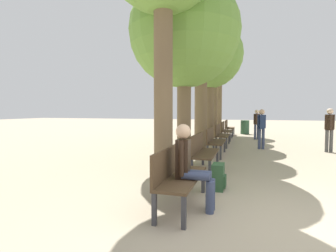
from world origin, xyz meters
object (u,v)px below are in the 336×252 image
(pedestrian_mid, at_px, (262,126))
(pedestrian_far, at_px, (257,122))
(bench_row_3, at_px, (221,133))
(person_seated, at_px, (191,164))
(tree_row_5, at_px, (219,58))
(backpack, at_px, (218,177))
(bench_row_4, at_px, (225,129))
(tree_row_1, at_px, (184,33))
(tree_row_2, at_px, (201,32))
(tree_row_3, at_px, (209,56))
(bench_row_0, at_px, (177,172))
(trash_bin, at_px, (245,127))
(bench_row_2, at_px, (214,139))
(pedestrian_near, at_px, (329,127))
(tree_row_4, at_px, (215,61))
(bench_row_1, at_px, (202,150))
(bench_row_5, at_px, (228,126))

(pedestrian_mid, height_order, pedestrian_far, pedestrian_mid)
(bench_row_3, xyz_separation_m, person_seated, (0.24, -7.41, 0.16))
(bench_row_3, xyz_separation_m, tree_row_5, (-0.68, 5.87, 4.31))
(pedestrian_far, bearing_deg, backpack, -96.11)
(bench_row_4, height_order, tree_row_1, tree_row_1)
(tree_row_2, distance_m, tree_row_3, 2.22)
(backpack, bearing_deg, tree_row_3, 99.48)
(tree_row_3, height_order, pedestrian_mid, tree_row_3)
(bench_row_0, relative_size, bench_row_4, 1.00)
(bench_row_4, distance_m, trash_bin, 3.89)
(bench_row_3, bearing_deg, backpack, -85.02)
(bench_row_2, distance_m, tree_row_3, 4.99)
(trash_bin, bearing_deg, bench_row_2, -96.27)
(tree_row_5, distance_m, pedestrian_near, 8.84)
(bench_row_0, height_order, tree_row_4, tree_row_4)
(bench_row_2, bearing_deg, person_seated, -87.22)
(bench_row_1, height_order, bench_row_2, same)
(bench_row_1, height_order, trash_bin, bench_row_1)
(backpack, bearing_deg, bench_row_4, 93.59)
(bench_row_5, distance_m, tree_row_1, 9.41)
(bench_row_2, bearing_deg, pedestrian_near, 25.56)
(bench_row_5, height_order, pedestrian_mid, pedestrian_mid)
(bench_row_0, distance_m, person_seated, 0.30)
(bench_row_5, distance_m, tree_row_3, 5.22)
(tree_row_1, relative_size, pedestrian_near, 3.32)
(bench_row_3, distance_m, tree_row_2, 4.18)
(bench_row_4, relative_size, bench_row_5, 1.00)
(bench_row_5, height_order, pedestrian_far, pedestrian_far)
(bench_row_5, xyz_separation_m, pedestrian_near, (3.92, -5.45, 0.37))
(tree_row_3, bearing_deg, trash_bin, 72.45)
(bench_row_2, bearing_deg, bench_row_3, 90.00)
(bench_row_3, bearing_deg, tree_row_4, 101.61)
(person_seated, distance_m, pedestrian_near, 7.77)
(bench_row_2, xyz_separation_m, pedestrian_far, (1.55, 5.55, 0.35))
(bench_row_5, relative_size, backpack, 3.31)
(bench_row_5, height_order, backpack, bench_row_5)
(tree_row_4, height_order, pedestrian_near, tree_row_4)
(bench_row_0, xyz_separation_m, bench_row_3, (0.00, 7.33, 0.00))
(tree_row_2, bearing_deg, bench_row_4, 79.16)
(bench_row_5, bearing_deg, tree_row_5, 124.47)
(tree_row_4, height_order, backpack, tree_row_4)
(tree_row_2, bearing_deg, bench_row_1, -79.82)
(bench_row_3, height_order, pedestrian_near, pedestrian_near)
(tree_row_3, distance_m, tree_row_5, 4.88)
(tree_row_3, height_order, backpack, tree_row_3)
(tree_row_5, xyz_separation_m, pedestrian_mid, (2.29, -6.32, -3.96))
(tree_row_4, bearing_deg, person_seated, -85.09)
(bench_row_4, relative_size, trash_bin, 1.87)
(tree_row_3, bearing_deg, tree_row_1, -90.00)
(bench_row_4, height_order, tree_row_5, tree_row_5)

